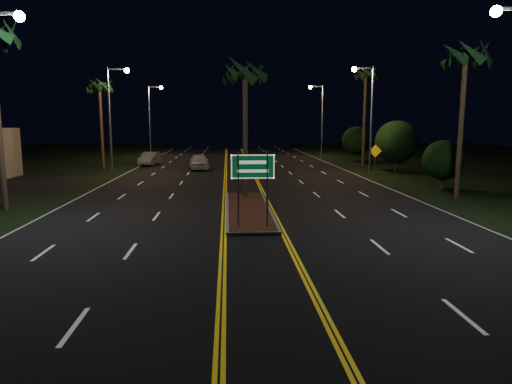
{
  "coord_description": "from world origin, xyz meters",
  "views": [
    {
      "loc": [
        -1.03,
        -15.87,
        4.56
      ],
      "look_at": [
        0.03,
        1.13,
        1.9
      ],
      "focal_mm": 32.0,
      "sensor_mm": 36.0,
      "label": 1
    }
  ],
  "objects": [
    {
      "name": "streetlight_left_far",
      "position": [
        -10.61,
        44.0,
        5.66
      ],
      "size": [
        1.91,
        0.44,
        9.0
      ],
      "color": "gray",
      "rests_on": "ground"
    },
    {
      "name": "median_island",
      "position": [
        0.0,
        7.0,
        0.08
      ],
      "size": [
        2.25,
        10.25,
        0.17
      ],
      "color": "gray",
      "rests_on": "ground"
    },
    {
      "name": "warning_sign",
      "position": [
        11.53,
        22.25,
        1.69
      ],
      "size": [
        1.08,
        0.07,
        2.58
      ],
      "rotation": [
        0.0,
        0.0,
        0.0
      ],
      "color": "gray",
      "rests_on": "ground"
    },
    {
      "name": "palm_left_far",
      "position": [
        -12.8,
        28.0,
        7.75
      ],
      "size": [
        2.4,
        2.4,
        8.8
      ],
      "color": "#382819",
      "rests_on": "ground"
    },
    {
      "name": "palm_median",
      "position": [
        0.0,
        10.5,
        7.28
      ],
      "size": [
        2.4,
        2.4,
        8.3
      ],
      "color": "#382819",
      "rests_on": "ground"
    },
    {
      "name": "shrub_mid",
      "position": [
        14.0,
        24.0,
        2.73
      ],
      "size": [
        3.78,
        3.78,
        4.62
      ],
      "color": "#382819",
      "rests_on": "ground"
    },
    {
      "name": "streetlight_right_mid",
      "position": [
        10.61,
        22.0,
        5.66
      ],
      "size": [
        1.91,
        0.44,
        9.0
      ],
      "color": "gray",
      "rests_on": "ground"
    },
    {
      "name": "palm_right_near",
      "position": [
        12.5,
        10.0,
        8.21
      ],
      "size": [
        2.4,
        2.4,
        9.3
      ],
      "color": "#382819",
      "rests_on": "ground"
    },
    {
      "name": "ground",
      "position": [
        0.0,
        0.0,
        0.0
      ],
      "size": [
        120.0,
        120.0,
        0.0
      ],
      "primitive_type": "plane",
      "color": "black",
      "rests_on": "ground"
    },
    {
      "name": "car_near",
      "position": [
        -3.76,
        27.72,
        0.85
      ],
      "size": [
        2.76,
        5.34,
        1.71
      ],
      "primitive_type": "imported",
      "rotation": [
        0.0,
        0.0,
        0.11
      ],
      "color": "silver",
      "rests_on": "ground"
    },
    {
      "name": "shrub_near",
      "position": [
        13.5,
        14.0,
        1.95
      ],
      "size": [
        2.7,
        2.7,
        3.3
      ],
      "color": "#382819",
      "rests_on": "ground"
    },
    {
      "name": "streetlight_right_far",
      "position": [
        10.61,
        42.0,
        5.66
      ],
      "size": [
        1.91,
        0.44,
        9.0
      ],
      "color": "gray",
      "rests_on": "ground"
    },
    {
      "name": "highway_sign",
      "position": [
        0.0,
        2.8,
        2.4
      ],
      "size": [
        1.8,
        0.08,
        3.2
      ],
      "color": "gray",
      "rests_on": "ground"
    },
    {
      "name": "palm_right_far",
      "position": [
        12.8,
        30.0,
        9.14
      ],
      "size": [
        2.4,
        2.4,
        10.3
      ],
      "color": "#382819",
      "rests_on": "ground"
    },
    {
      "name": "car_far",
      "position": [
        -9.15,
        32.39,
        0.79
      ],
      "size": [
        2.64,
        4.96,
        1.58
      ],
      "primitive_type": "imported",
      "rotation": [
        0.0,
        0.0,
        -0.13
      ],
      "color": "#A4A4AD",
      "rests_on": "ground"
    },
    {
      "name": "streetlight_left_mid",
      "position": [
        -10.61,
        24.0,
        5.66
      ],
      "size": [
        1.91,
        0.44,
        9.0
      ],
      "color": "gray",
      "rests_on": "ground"
    },
    {
      "name": "shrub_far",
      "position": [
        13.8,
        36.0,
        2.34
      ],
      "size": [
        3.24,
        3.24,
        3.96
      ],
      "color": "#382819",
      "rests_on": "ground"
    }
  ]
}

